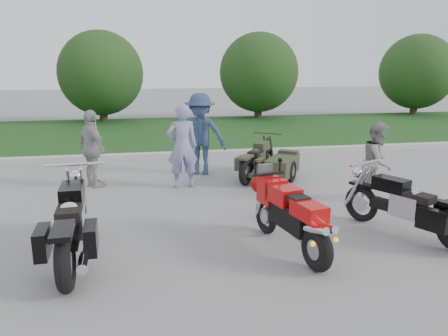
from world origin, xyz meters
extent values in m
plane|color=gray|center=(0.00, 0.00, 0.00)|extent=(80.00, 80.00, 0.00)
cube|color=#B3B1A8|center=(0.00, 6.00, 0.07)|extent=(60.00, 0.30, 0.15)
cube|color=#1F4F1B|center=(0.00, 10.15, 0.07)|extent=(60.00, 8.00, 0.14)
cylinder|color=#3F2B1C|center=(-3.00, 13.50, 0.60)|extent=(0.36, 0.36, 1.20)
sphere|color=#1F3915|center=(-3.00, 13.50, 2.20)|extent=(3.60, 3.60, 3.60)
cylinder|color=#3F2B1C|center=(4.00, 13.50, 0.60)|extent=(0.36, 0.36, 1.20)
sphere|color=#1F3915|center=(4.00, 13.50, 2.20)|extent=(3.60, 3.60, 3.60)
cylinder|color=#3F2B1C|center=(12.00, 13.50, 0.60)|extent=(0.36, 0.36, 1.20)
sphere|color=#1F3915|center=(12.00, 13.50, 2.20)|extent=(3.60, 3.60, 3.60)
torus|color=black|center=(0.90, -1.35, 0.30)|extent=(0.31, 0.62, 0.60)
torus|color=black|center=(0.60, 0.02, 0.29)|extent=(0.24, 0.59, 0.58)
cube|color=black|center=(0.76, -0.72, 0.53)|extent=(0.45, 0.91, 0.34)
cube|color=#B70807|center=(0.72, -0.50, 0.79)|extent=(0.43, 0.59, 0.25)
cube|color=#B70807|center=(0.86, -1.14, 0.75)|extent=(0.40, 0.58, 0.21)
cube|color=black|center=(0.79, -0.84, 0.83)|extent=(0.32, 0.38, 0.10)
cube|color=#B70807|center=(0.64, -0.15, 0.75)|extent=(0.40, 0.45, 0.39)
cylinder|color=silver|center=(0.85, -1.42, 0.60)|extent=(0.20, 0.46, 0.21)
cylinder|color=silver|center=(0.98, -1.39, 0.60)|extent=(0.20, 0.46, 0.21)
torus|color=black|center=(-2.21, -1.32, 0.37)|extent=(0.23, 0.75, 0.74)
torus|color=black|center=(-2.31, 0.48, 0.35)|extent=(0.17, 0.70, 0.70)
cube|color=black|center=(-2.26, -0.42, 0.46)|extent=(0.31, 1.32, 0.15)
cube|color=silver|center=(-2.26, -0.42, 0.55)|extent=(0.35, 0.51, 0.38)
cube|color=black|center=(-2.28, -0.09, 0.85)|extent=(0.34, 0.62, 0.24)
cube|color=black|center=(-2.25, -0.58, 0.74)|extent=(0.34, 0.56, 0.13)
cube|color=black|center=(-2.21, -1.32, 0.76)|extent=(0.27, 0.61, 0.07)
cylinder|color=silver|center=(-2.04, -0.79, 0.31)|extent=(0.18, 1.21, 0.11)
torus|color=black|center=(2.35, 0.25, 0.31)|extent=(0.40, 0.61, 0.63)
cube|color=black|center=(2.72, -0.47, 0.41)|extent=(0.74, 1.14, 0.14)
cube|color=silver|center=(2.72, -0.47, 0.49)|extent=(0.47, 0.53, 0.34)
cube|color=black|center=(2.59, -0.21, 0.77)|extent=(0.49, 0.61, 0.22)
cube|color=black|center=(2.79, -0.60, 0.67)|extent=(0.47, 0.56, 0.12)
cylinder|color=silver|center=(3.04, -0.69, 0.28)|extent=(0.59, 1.00, 0.10)
torus|color=black|center=(0.92, 2.78, 0.31)|extent=(0.47, 0.60, 0.62)
torus|color=black|center=(1.76, 4.02, 0.29)|extent=(0.42, 0.54, 0.58)
cube|color=black|center=(1.34, 3.40, 0.38)|extent=(0.78, 1.01, 0.13)
cube|color=#2F361F|center=(1.34, 3.40, 0.45)|extent=(0.45, 0.49, 0.32)
cube|color=#2F361F|center=(1.50, 3.63, 0.71)|extent=(0.49, 0.55, 0.20)
cube|color=black|center=(1.27, 3.29, 0.62)|extent=(0.46, 0.52, 0.11)
cube|color=#2F361F|center=(0.92, 2.78, 0.63)|extent=(0.45, 0.52, 0.05)
cylinder|color=#2F361F|center=(1.30, 3.05, 0.25)|extent=(0.64, 0.87, 0.09)
cube|color=#2F361F|center=(1.82, 2.97, 0.36)|extent=(1.07, 1.25, 0.41)
torus|color=black|center=(2.00, 2.84, 0.25)|extent=(0.38, 0.48, 0.51)
imported|color=#8681B0|center=(-0.46, 2.90, 0.91)|extent=(0.69, 0.49, 1.81)
imported|color=gray|center=(3.17, 1.27, 0.78)|extent=(0.95, 0.95, 1.56)
imported|color=navy|center=(0.07, 3.98, 0.98)|extent=(1.43, 1.09, 1.95)
imported|color=#999A94|center=(-2.36, 3.29, 0.84)|extent=(0.89, 1.05, 1.68)
camera|label=1|loc=(-1.22, -6.29, 2.66)|focal=35.00mm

